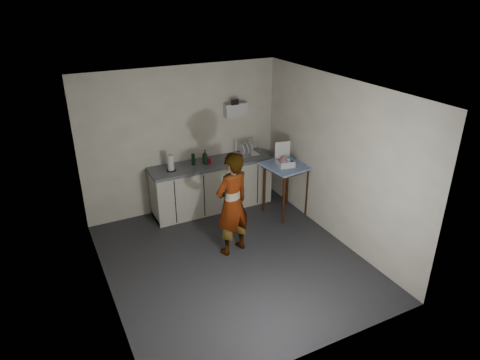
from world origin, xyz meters
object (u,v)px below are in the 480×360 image
dish_rack (246,152)px  side_table (287,171)px  soap_bottle (205,157)px  paper_towel (171,163)px  kitchen_counter (212,187)px  standing_man (232,204)px  dark_bottle (193,159)px  bakery_box (285,161)px  soda_can (210,161)px

dish_rack → side_table: bearing=-65.8°
soap_bottle → paper_towel: paper_towel is taller
kitchen_counter → standing_man: 1.53m
soap_bottle → dark_bottle: bearing=169.0°
dish_rack → soap_bottle: bearing=-176.6°
standing_man → bakery_box: size_ratio=4.22×
soap_bottle → dish_rack: (0.85, 0.05, -0.06)m
side_table → dark_bottle: bearing=142.8°
soda_can → dark_bottle: bearing=165.3°
kitchen_counter → dark_bottle: size_ratio=10.53×
soap_bottle → bakery_box: bakery_box is taller
kitchen_counter → paper_towel: 0.98m
dish_rack → paper_towel: bearing=-177.4°
soda_can → dark_bottle: 0.29m
soda_can → paper_towel: (-0.71, 0.02, 0.08)m
kitchen_counter → side_table: size_ratio=2.35×
soap_bottle → side_table: bearing=-32.1°
paper_towel → dish_rack: bearing=2.6°
soda_can → bakery_box: bearing=-34.5°
soap_bottle → bakery_box: bearing=-33.9°
dark_bottle → bakery_box: bakery_box is taller
paper_towel → bakery_box: bakery_box is taller
side_table → soda_can: bearing=139.7°
side_table → dish_rack: size_ratio=2.29×
kitchen_counter → bakery_box: size_ratio=5.76×
soda_can → standing_man: bearing=-99.7°
kitchen_counter → dark_bottle: (-0.32, 0.02, 0.59)m
kitchen_counter → side_table: (1.10, -0.78, 0.40)m
side_table → dish_rack: (-0.37, 0.82, 0.15)m
side_table → soap_bottle: 1.46m
soap_bottle → dish_rack: size_ratio=0.63×
kitchen_counter → paper_towel: (-0.75, -0.03, 0.62)m
dark_bottle → bakery_box: size_ratio=0.55×
standing_man → dark_bottle: 1.49m
soda_can → dark_bottle: dark_bottle is taller
standing_man → dish_rack: standing_man is taller
standing_man → dish_rack: size_ratio=3.95×
kitchen_counter → standing_man: standing_man is taller
side_table → standing_man: 1.54m
kitchen_counter → side_table: side_table is taller
kitchen_counter → soap_bottle: soap_bottle is taller
soda_can → dish_rack: bearing=6.2°
kitchen_counter → paper_towel: bearing=-177.6°
kitchen_counter → standing_man: bearing=-101.1°
side_table → paper_towel: paper_towel is taller
standing_man → soap_bottle: 1.46m
bakery_box → dark_bottle: bearing=159.5°
kitchen_counter → soda_can: bearing=-133.3°
kitchen_counter → standing_man: size_ratio=1.36×
standing_man → soap_bottle: standing_man is taller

